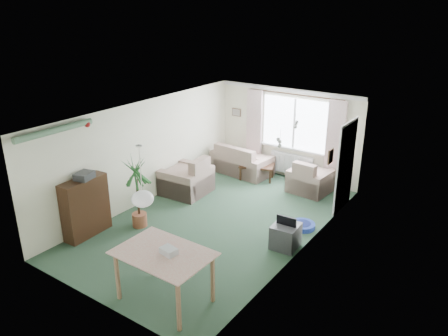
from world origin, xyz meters
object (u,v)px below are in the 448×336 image
Objects in this scene: coffee_table at (257,172)px; armchair_left at (186,175)px; armchair_corner at (311,176)px; houseplant at (138,192)px; pet_bed at (302,226)px; dining_table at (165,277)px; sofa at (242,159)px; bookshelf at (86,207)px; tv_cube at (286,236)px.

armchair_left is at bearing -119.13° from coffee_table.
armchair_corner is at bearing 122.41° from armchair_left.
houseplant reaches higher than armchair_left.
pet_bed is (2.17, -1.78, -0.15)m from coffee_table.
armchair_left is 2.02× the size of pet_bed.
armchair_corner is 5.25m from dining_table.
sofa is 3.11× the size of pet_bed.
bookshelf reaches higher than coffee_table.
armchair_corner reaches higher than coffee_table.
houseplant reaches higher than armchair_corner.
armchair_corner is 1.99m from pet_bed.
pet_bed is at bearing 77.25° from dining_table.
pet_bed is at bearing 35.45° from bookshelf.
bookshelf is 1.06m from houseplant.
sofa is 3.83m from houseplant.
bookshelf is at bearing 62.90° from armchair_corner.
coffee_table is 3.47m from tv_cube.
houseplant reaches higher than coffee_table.
dining_table reaches higher than sofa.
pet_bed is (3.49, 2.73, -0.55)m from bookshelf.
bookshelf reaches higher than tv_cube.
armchair_left is at bearing 98.26° from houseplant.
dining_table is 2.61× the size of tv_cube.
armchair_left is 0.78× the size of dining_table.
tv_cube is at bearing 70.36° from armchair_left.
dining_table is (2.10, -1.53, -0.35)m from houseplant.
armchair_corner is (2.08, -0.10, 0.01)m from sofa.
armchair_corner reaches higher than tv_cube.
bookshelf reaches higher than dining_table.
bookshelf reaches higher than sofa.
armchair_corner is 0.77× the size of bookshelf.
sofa reaches higher than pet_bed.
bookshelf is at bearing 165.85° from dining_table.
houseplant is at bearing -164.84° from tv_cube.
bookshelf is 2.30× the size of pet_bed.
armchair_left is (-2.48, -1.82, 0.06)m from armchair_corner.
sofa is 3.14× the size of tv_cube.
pet_bed is (0.67, -1.84, -0.36)m from armchair_corner.
armchair_left is 0.69× the size of houseplant.
dining_table is (2.72, -0.69, -0.18)m from bookshelf.
pet_bed is at bearing 114.54° from armchair_corner.
armchair_corner is at bearing 109.91° from pet_bed.
houseplant is at bearing -146.85° from pet_bed.
bookshelf is (-2.82, -4.57, 0.19)m from armchair_corner.
coffee_table is 2.81m from pet_bed.
pet_bed is at bearing -39.27° from coffee_table.
tv_cube is at bearing 109.35° from armchair_corner.
armchair_left is 3.18m from pet_bed.
dining_table is (2.38, -3.43, -0.05)m from armchair_left.
sofa is 2.09m from armchair_corner.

